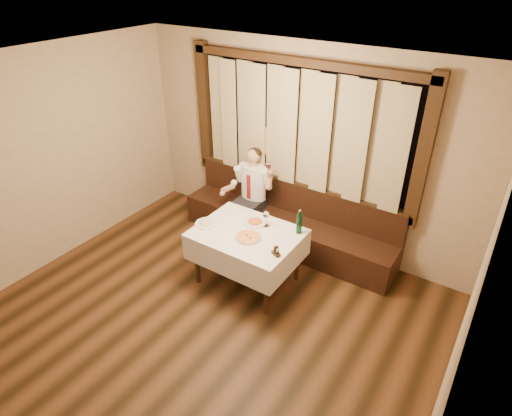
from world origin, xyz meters
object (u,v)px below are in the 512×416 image
Objects in this scene: pasta_cream at (206,221)px; dining_table at (247,239)px; banquette at (287,225)px; pizza at (248,237)px; green_bottle at (299,223)px; seated_man at (251,187)px; pasta_red at (255,220)px; cruet_caddy at (276,252)px.

dining_table is at bearing 13.89° from pasta_cream.
pasta_cream is (-0.53, -1.15, 0.48)m from banquette.
green_bottle reaches higher than pizza.
seated_man reaches higher than banquette.
banquette reaches higher than pasta_red.
pasta_red is (-0.03, 0.23, 0.15)m from dining_table.
banquette is at bearing 137.02° from cruet_caddy.
seated_man is (-0.54, 0.71, 0.00)m from pasta_red.
green_bottle is (0.53, -0.68, 0.58)m from banquette.
banquette is at bearing 8.80° from seated_man.
banquette is at bearing 127.79° from green_bottle.
pizza is 1.00× the size of green_bottle.
pizza is at bearing -85.58° from banquette.
banquette is 10.11× the size of pizza.
cruet_caddy reaches higher than pizza.
green_bottle is (0.44, 0.44, 0.12)m from pizza.
dining_table is 0.56m from pasta_cream.
banquette is 1.42m from cruet_caddy.
banquette is 0.93m from pasta_red.
dining_table is at bearing -147.34° from green_bottle.
pasta_cream is at bearing -144.18° from pasta_red.
pasta_red reaches higher than pasta_cream.
pizza is at bearing -57.57° from seated_man.
pasta_cream is at bearing -114.66° from banquette.
pasta_red is (-0.12, 0.33, 0.03)m from pizza.
banquette reaches higher than cruet_caddy.
pizza is 0.23× the size of seated_man.
dining_table is 1.10m from seated_man.
green_bottle is at bearing 11.35° from pasta_red.
green_bottle is 2.59× the size of cruet_caddy.
pasta_cream is at bearing -156.05° from green_bottle.
dining_table is 0.67m from green_bottle.
banquette is at bearing 87.50° from pasta_red.
cruet_caddy is (0.00, -0.54, -0.09)m from green_bottle.
dining_table is (0.00, -1.02, 0.34)m from banquette.
green_bottle reaches higher than pasta_cream.
pasta_red is at bearing 166.69° from cruet_caddy.
cruet_caddy reaches higher than pasta_cream.
cruet_caddy is (0.56, -0.42, 0.00)m from pasta_red.
pizza is 1.23m from seated_man.
pasta_red is at bearing 110.51° from pizza.
pizza is at bearing -69.49° from pasta_red.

